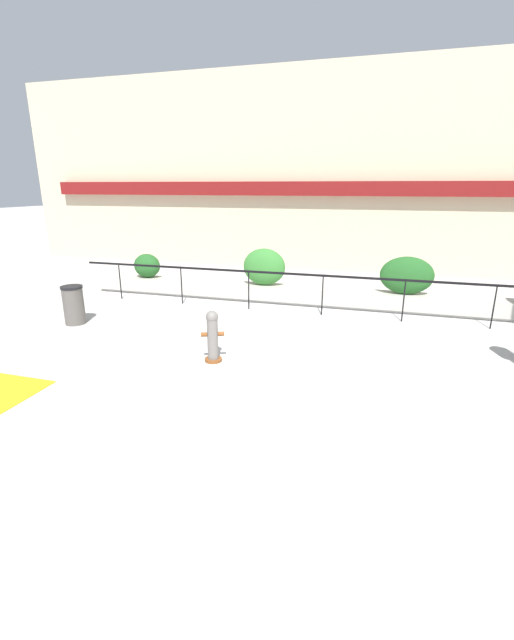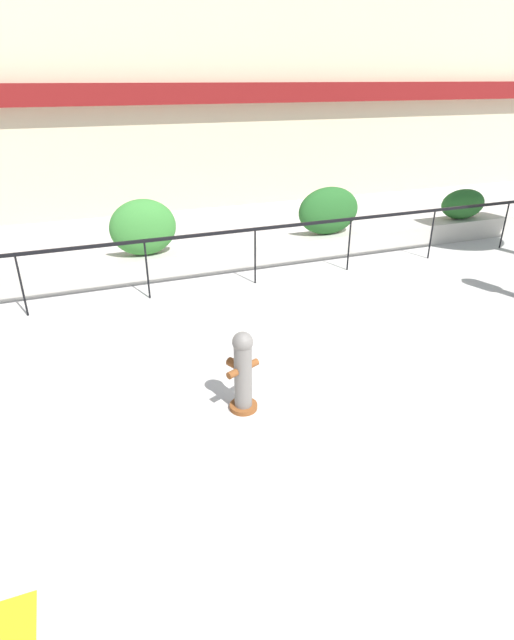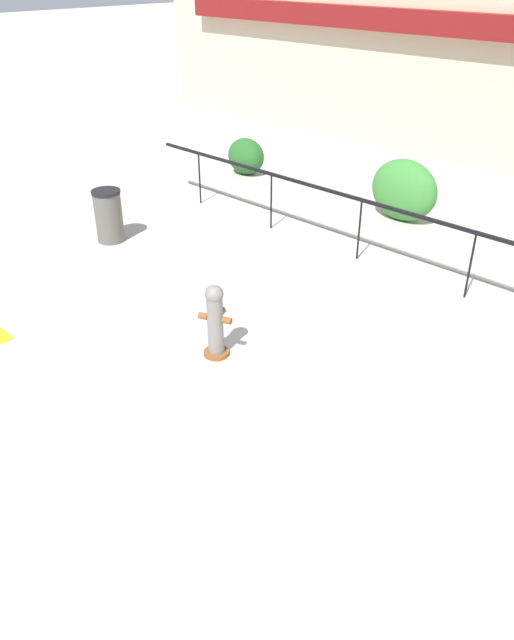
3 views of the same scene
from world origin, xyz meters
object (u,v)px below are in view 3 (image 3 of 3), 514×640
Objects in this scene: hedge_bush_0 at (246,156)px; hedge_bush_1 at (404,190)px; fire_hydrant at (215,320)px; trash_bin at (109,216)px.

hedge_bush_1 is at bearing 0.00° from hedge_bush_0.
fire_hydrant is 1.07× the size of trash_bin.
hedge_bush_1 is 5.08m from fire_hydrant.
fire_hydrant is at bearing -86.44° from hedge_bush_1.
fire_hydrant is at bearing -16.68° from trash_bin.
fire_hydrant is (4.41, -5.04, -0.35)m from hedge_bush_0.
hedge_bush_0 reaches higher than trash_bin.
trash_bin is at bearing 163.32° from fire_hydrant.
hedge_bush_1 is 5.57m from trash_bin.
trash_bin is (-0.01, -3.72, -0.39)m from hedge_bush_0.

